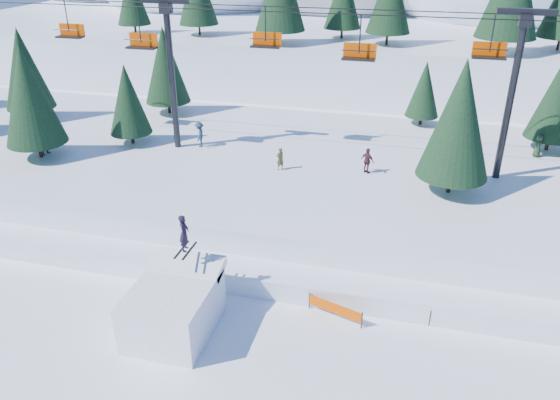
% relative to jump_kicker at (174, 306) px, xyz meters
% --- Properties ---
extents(ground, '(160.00, 160.00, 0.00)m').
position_rel_jump_kicker_xyz_m(ground, '(2.09, -1.87, -1.30)').
color(ground, white).
rests_on(ground, ground).
extents(mid_shelf, '(70.00, 22.00, 2.50)m').
position_rel_jump_kicker_xyz_m(mid_shelf, '(2.09, 16.13, -0.05)').
color(mid_shelf, white).
rests_on(mid_shelf, ground).
extents(berm, '(70.00, 6.00, 1.10)m').
position_rel_jump_kicker_xyz_m(berm, '(2.09, 6.13, -0.75)').
color(berm, white).
rests_on(berm, ground).
extents(jump_kicker, '(3.50, 4.77, 5.22)m').
position_rel_jump_kicker_xyz_m(jump_kicker, '(0.00, 0.00, 0.00)').
color(jump_kicker, white).
rests_on(jump_kicker, ground).
extents(chairlift, '(46.00, 3.21, 10.28)m').
position_rel_jump_kicker_xyz_m(chairlift, '(3.70, 16.18, 8.02)').
color(chairlift, black).
rests_on(chairlift, mid_shelf).
extents(conifer_stand, '(62.06, 17.45, 10.05)m').
position_rel_jump_kicker_xyz_m(conifer_stand, '(6.24, 16.85, 5.80)').
color(conifer_stand, black).
rests_on(conifer_stand, mid_shelf).
extents(distant_skiers, '(34.02, 8.96, 1.85)m').
position_rel_jump_kicker_xyz_m(distant_skiers, '(-0.58, 15.92, 2.05)').
color(distant_skiers, '#4E4622').
rests_on(distant_skiers, mid_shelf).
extents(banner_near, '(2.72, 0.93, 0.90)m').
position_rel_jump_kicker_xyz_m(banner_near, '(7.02, 2.61, -0.76)').
color(banner_near, black).
rests_on(banner_near, ground).
extents(banner_far, '(2.81, 0.59, 0.90)m').
position_rel_jump_kicker_xyz_m(banner_far, '(12.78, 3.41, -0.76)').
color(banner_far, black).
rests_on(banner_far, ground).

